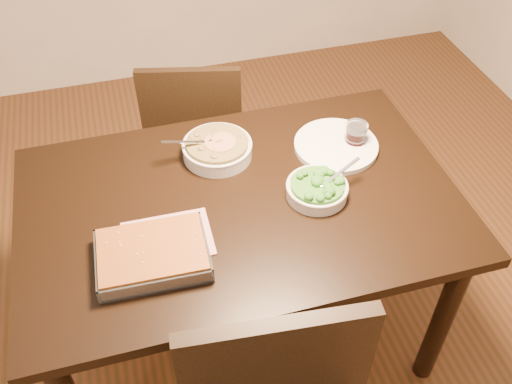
% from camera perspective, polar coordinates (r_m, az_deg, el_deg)
% --- Properties ---
extents(ground, '(4.00, 4.00, 0.00)m').
position_cam_1_polar(ground, '(2.42, -1.28, -13.40)').
color(ground, '#453013').
rests_on(ground, ground).
extents(table, '(1.40, 0.90, 0.75)m').
position_cam_1_polar(table, '(1.89, -1.58, -2.77)').
color(table, black).
rests_on(table, ground).
extents(magazine_a, '(0.27, 0.20, 0.01)m').
position_cam_1_polar(magazine_a, '(1.73, -8.85, -4.62)').
color(magazine_a, '#C4385A').
rests_on(magazine_a, table).
extents(coaster, '(0.12, 0.12, 0.00)m').
position_cam_1_polar(coaster, '(2.06, 9.80, 4.73)').
color(coaster, white).
rests_on(coaster, table).
extents(stew_bowl, '(0.27, 0.24, 0.09)m').
position_cam_1_polar(stew_bowl, '(1.97, -3.89, 4.39)').
color(stew_bowl, silver).
rests_on(stew_bowl, table).
extents(broccoli_bowl, '(0.22, 0.20, 0.08)m').
position_cam_1_polar(broccoli_bowl, '(1.83, 6.12, 0.33)').
color(broccoli_bowl, silver).
rests_on(broccoli_bowl, table).
extents(baking_dish, '(0.33, 0.24, 0.06)m').
position_cam_1_polar(baking_dish, '(1.66, -10.31, -6.19)').
color(baking_dish, silver).
rests_on(baking_dish, table).
extents(wine_tumbler, '(0.08, 0.08, 0.09)m').
position_cam_1_polar(wine_tumbler, '(2.03, 9.96, 5.74)').
color(wine_tumbler, black).
rests_on(wine_tumbler, coaster).
extents(dinner_plate, '(0.29, 0.29, 0.02)m').
position_cam_1_polar(dinner_plate, '(2.03, 7.99, 4.62)').
color(dinner_plate, white).
rests_on(dinner_plate, table).
extents(chair_far, '(0.49, 0.49, 0.87)m').
position_cam_1_polar(chair_far, '(2.53, -6.07, 6.03)').
color(chair_far, black).
rests_on(chair_far, ground).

